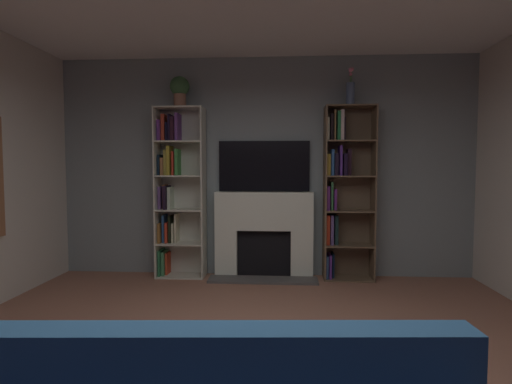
% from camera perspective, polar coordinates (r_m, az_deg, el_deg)
% --- Properties ---
extents(wall_back_accent, '(5.51, 0.06, 2.85)m').
position_cam_1_polar(wall_back_accent, '(5.34, 1.19, 3.51)').
color(wall_back_accent, gray).
rests_on(wall_back_accent, ground_plane).
extents(fireplace, '(1.37, 0.48, 1.11)m').
position_cam_1_polar(fireplace, '(5.29, 1.12, -5.79)').
color(fireplace, white).
rests_on(fireplace, ground_plane).
extents(tv, '(1.18, 0.06, 0.65)m').
position_cam_1_polar(tv, '(5.28, 1.16, 3.66)').
color(tv, black).
rests_on(tv, fireplace).
extents(bookshelf_left, '(0.62, 0.33, 2.19)m').
position_cam_1_polar(bookshelf_left, '(5.38, -11.23, 0.42)').
color(bookshelf_left, beige).
rests_on(bookshelf_left, ground_plane).
extents(bookshelf_right, '(0.62, 0.32, 2.19)m').
position_cam_1_polar(bookshelf_right, '(5.26, 12.11, 0.40)').
color(bookshelf_right, brown).
rests_on(bookshelf_right, ground_plane).
extents(potted_plant, '(0.25, 0.25, 0.39)m').
position_cam_1_polar(potted_plant, '(5.41, -10.70, 14.04)').
color(potted_plant, '#A06C52').
rests_on(potted_plant, bookshelf_left).
extents(vase_with_flowers, '(0.11, 0.11, 0.47)m').
position_cam_1_polar(vase_with_flowers, '(5.31, 13.15, 13.55)').
color(vase_with_flowers, slate).
rests_on(vase_with_flowers, bookshelf_right).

